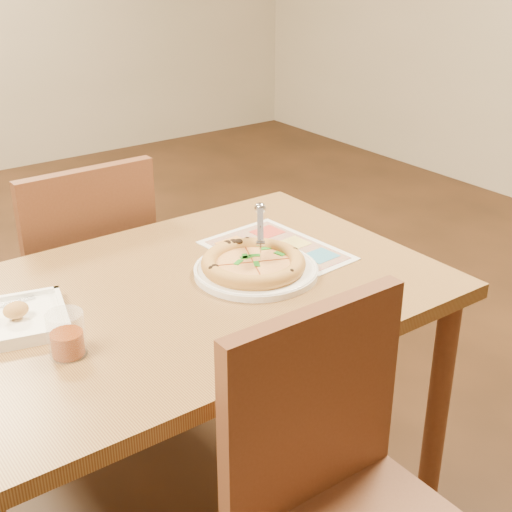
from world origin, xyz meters
TOP-DOWN VIEW (x-y plane):
  - room at (0.00, 0.00)m, footprint 7.00×7.00m
  - dining_table at (0.00, 0.00)m, footprint 1.30×0.85m
  - chair_near at (0.00, -0.60)m, footprint 0.42×0.42m
  - chair_far at (-0.00, 0.60)m, footprint 0.42×0.42m
  - plate at (0.21, -0.03)m, footprint 0.42×0.42m
  - pizza at (0.21, -0.03)m, footprint 0.27×0.27m
  - pizza_cutter at (0.25, 0.00)m, footprint 0.11×0.15m
  - glass_tumbler at (-0.33, -0.11)m, footprint 0.08×0.08m
  - menu at (0.34, 0.05)m, footprint 0.30×0.40m

SIDE VIEW (x-z plane):
  - chair_near at x=0.00m, z-range 0.33..0.80m
  - chair_far at x=0.00m, z-range 0.33..0.80m
  - dining_table at x=0.00m, z-range 0.27..0.99m
  - menu at x=0.34m, z-range 0.72..0.72m
  - plate at x=0.21m, z-range 0.72..0.74m
  - pizza at x=0.21m, z-range 0.73..0.77m
  - glass_tumbler at x=-0.33m, z-range 0.71..0.81m
  - pizza_cutter at x=0.25m, z-range 0.76..0.87m
  - room at x=0.00m, z-range -2.15..4.85m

